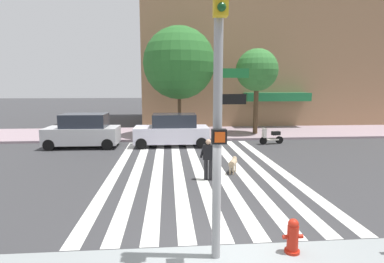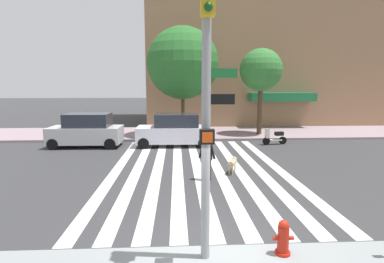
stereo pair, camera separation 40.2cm
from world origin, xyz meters
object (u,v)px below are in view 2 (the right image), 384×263
(parked_car_near_curb, at_px, (87,131))
(street_tree_nearest, at_px, (183,63))
(street_tree_middle, at_px, (261,70))
(dog_on_leash, at_px, (233,163))
(pedestrian_dog_walker, at_px, (207,157))
(parked_car_behind_first, at_px, (175,130))
(traffic_light_pole, at_px, (207,96))
(parked_scooter, at_px, (275,137))
(fire_hydrant, at_px, (283,238))

(parked_car_near_curb, height_order, street_tree_nearest, street_tree_nearest)
(street_tree_middle, relative_size, dog_on_leash, 6.18)
(street_tree_nearest, bearing_deg, pedestrian_dog_walker, -86.05)
(parked_car_near_curb, bearing_deg, street_tree_nearest, 29.74)
(street_tree_middle, relative_size, pedestrian_dog_walker, 3.79)
(parked_car_near_curb, bearing_deg, parked_car_behind_first, 0.00)
(traffic_light_pole, relative_size, parked_scooter, 3.57)
(dog_on_leash, bearing_deg, traffic_light_pole, -105.01)
(street_tree_middle, xyz_separation_m, pedestrian_dog_walker, (-4.94, -10.52, -3.86))
(traffic_light_pole, relative_size, parked_car_behind_first, 1.28)
(fire_hydrant, bearing_deg, traffic_light_pole, -177.20)
(parked_car_behind_first, height_order, street_tree_middle, street_tree_middle)
(pedestrian_dog_walker, bearing_deg, fire_hydrant, -79.49)
(parked_scooter, distance_m, street_tree_middle, 5.51)
(traffic_light_pole, bearing_deg, parked_car_near_curb, 115.37)
(street_tree_nearest, relative_size, pedestrian_dog_walker, 4.68)
(street_tree_nearest, bearing_deg, street_tree_middle, 1.10)
(parked_car_near_curb, xyz_separation_m, street_tree_middle, (11.61, 3.51, 3.80))
(fire_hydrant, distance_m, parked_car_near_curb, 14.89)
(traffic_light_pole, relative_size, parked_car_near_curb, 1.35)
(parked_scooter, relative_size, street_tree_middle, 0.26)
(traffic_light_pole, xyz_separation_m, pedestrian_dog_walker, (0.60, 5.79, -2.59))
(pedestrian_dog_walker, bearing_deg, parked_car_behind_first, 100.56)
(fire_hydrant, xyz_separation_m, street_tree_nearest, (-1.78, 16.11, 4.75))
(fire_hydrant, distance_m, street_tree_nearest, 16.89)
(traffic_light_pole, height_order, dog_on_leash, traffic_light_pole)
(dog_on_leash, bearing_deg, street_tree_middle, 68.70)
(fire_hydrant, xyz_separation_m, parked_car_behind_first, (-2.37, 12.72, 0.44))
(parked_car_behind_first, distance_m, pedestrian_dog_walker, 7.13)
(dog_on_leash, bearing_deg, parked_car_behind_first, 112.19)
(street_tree_nearest, xyz_separation_m, dog_on_leash, (1.91, -9.52, -4.83))
(parked_car_behind_first, height_order, pedestrian_dog_walker, parked_car_behind_first)
(parked_car_behind_first, distance_m, parked_scooter, 6.34)
(parked_car_near_curb, xyz_separation_m, parked_car_behind_first, (5.36, 0.00, -0.03))
(street_tree_middle, bearing_deg, parked_car_behind_first, -150.71)
(parked_car_behind_first, bearing_deg, street_tree_middle, 29.29)
(parked_scooter, height_order, pedestrian_dog_walker, pedestrian_dog_walker)
(street_tree_nearest, relative_size, street_tree_middle, 1.23)
(pedestrian_dog_walker, bearing_deg, dog_on_leash, 36.71)
(traffic_light_pole, bearing_deg, parked_scooter, 66.44)
(fire_hydrant, relative_size, parked_scooter, 0.47)
(parked_car_near_curb, distance_m, parked_scooter, 11.69)
(parked_scooter, height_order, dog_on_leash, parked_scooter)
(fire_hydrant, relative_size, parked_car_behind_first, 0.17)
(street_tree_nearest, bearing_deg, parked_scooter, -30.06)
(fire_hydrant, xyz_separation_m, pedestrian_dog_walker, (-1.06, 5.71, 0.41))
(traffic_light_pole, height_order, parked_car_near_curb, traffic_light_pole)
(traffic_light_pole, height_order, street_tree_middle, street_tree_middle)
(parked_scooter, bearing_deg, street_tree_nearest, 149.94)
(parked_car_behind_first, bearing_deg, street_tree_nearest, 80.19)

